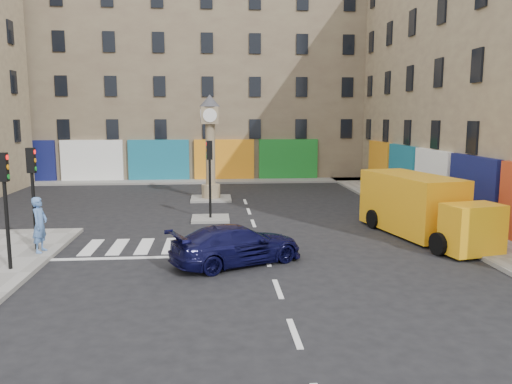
{
  "coord_description": "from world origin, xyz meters",
  "views": [
    {
      "loc": [
        -1.8,
        -15.74,
        4.94
      ],
      "look_at": [
        -0.16,
        3.62,
        2.0
      ],
      "focal_mm": 35.0,
      "sensor_mm": 36.0,
      "label": 1
    }
  ],
  "objects": [
    {
      "name": "ground",
      "position": [
        0.0,
        0.0,
        0.0
      ],
      "size": [
        120.0,
        120.0,
        0.0
      ],
      "primitive_type": "plane",
      "color": "black",
      "rests_on": "ground"
    },
    {
      "name": "sidewalk_right",
      "position": [
        8.7,
        10.0,
        0.07
      ],
      "size": [
        2.6,
        30.0,
        0.15
      ],
      "primitive_type": "cube",
      "color": "gray",
      "rests_on": "ground"
    },
    {
      "name": "sidewalk_far",
      "position": [
        -4.0,
        22.2,
        0.07
      ],
      "size": [
        32.0,
        2.4,
        0.15
      ],
      "primitive_type": "cube",
      "color": "gray",
      "rests_on": "ground"
    },
    {
      "name": "island_near",
      "position": [
        -2.0,
        8.0,
        0.06
      ],
      "size": [
        1.8,
        1.8,
        0.12
      ],
      "primitive_type": "cube",
      "color": "gray",
      "rests_on": "ground"
    },
    {
      "name": "island_far",
      "position": [
        -2.0,
        14.0,
        0.06
      ],
      "size": [
        2.4,
        2.4,
        0.12
      ],
      "primitive_type": "cube",
      "color": "gray",
      "rests_on": "ground"
    },
    {
      "name": "building_far",
      "position": [
        -4.0,
        28.0,
        8.5
      ],
      "size": [
        32.0,
        10.0,
        17.0
      ],
      "primitive_type": "cube",
      "color": "#7D7053",
      "rests_on": "ground"
    },
    {
      "name": "traffic_light_left_near",
      "position": [
        -8.3,
        0.2,
        2.62
      ],
      "size": [
        0.28,
        0.22,
        3.7
      ],
      "color": "black",
      "rests_on": "sidewalk_left"
    },
    {
      "name": "traffic_light_left_far",
      "position": [
        -8.3,
        2.6,
        2.62
      ],
      "size": [
        0.28,
        0.22,
        3.7
      ],
      "color": "black",
      "rests_on": "sidewalk_left"
    },
    {
      "name": "traffic_light_island",
      "position": [
        -2.0,
        8.0,
        2.59
      ],
      "size": [
        0.28,
        0.22,
        3.7
      ],
      "color": "black",
      "rests_on": "island_near"
    },
    {
      "name": "clock_pillar",
      "position": [
        -2.0,
        14.0,
        3.55
      ],
      "size": [
        1.2,
        1.2,
        6.1
      ],
      "color": "tan",
      "rests_on": "island_far"
    },
    {
      "name": "navy_sedan",
      "position": [
        -1.06,
        0.65,
        0.66
      ],
      "size": [
        4.94,
        3.65,
        1.33
      ],
      "primitive_type": "imported",
      "rotation": [
        0.0,
        0.0,
        2.01
      ],
      "color": "black",
      "rests_on": "ground"
    },
    {
      "name": "yellow_van",
      "position": [
        6.69,
        3.86,
        1.25
      ],
      "size": [
        3.48,
        7.19,
        2.51
      ],
      "rotation": [
        0.0,
        0.0,
        0.21
      ],
      "color": "#FDA815",
      "rests_on": "ground"
    },
    {
      "name": "pedestrian_blue",
      "position": [
        -8.0,
        2.19,
        1.14
      ],
      "size": [
        0.56,
        0.78,
        1.99
      ],
      "primitive_type": "imported",
      "rotation": [
        0.0,
        0.0,
        1.45
      ],
      "color": "#517BBB",
      "rests_on": "sidewalk_left"
    }
  ]
}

